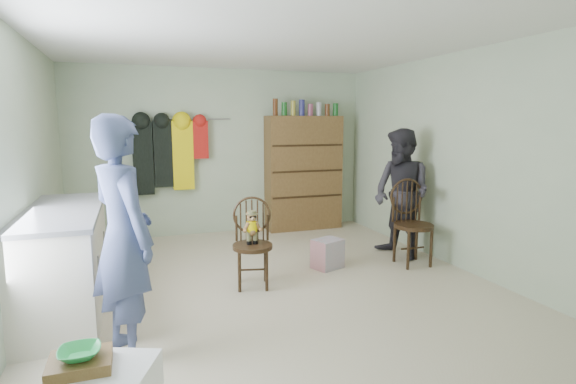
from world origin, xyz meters
name	(u,v)px	position (x,y,z in m)	size (l,w,h in m)	color
ground_plane	(272,284)	(0.00, 0.00, 0.00)	(5.00, 5.00, 0.00)	beige
room_walls	(257,133)	(0.00, 0.53, 1.58)	(5.00, 5.00, 5.00)	beige
counter	(65,260)	(-1.95, 0.00, 0.47)	(0.64, 1.86, 0.94)	silver
bowl	(79,353)	(-1.66, -1.87, 0.48)	(0.22, 0.22, 0.05)	green
chair_front	(252,236)	(-0.19, 0.06, 0.53)	(0.50, 0.50, 0.93)	#372413
chair_far	(411,219)	(1.80, 0.15, 0.55)	(0.48, 0.48, 1.03)	#372413
striped_bag	(328,254)	(0.78, 0.31, 0.17)	(0.33, 0.25, 0.34)	#E57278
person_left	(123,237)	(-1.42, -0.99, 0.88)	(0.64, 0.42, 1.76)	#44507E
person_right	(402,194)	(1.83, 0.41, 0.81)	(0.79, 0.62, 1.63)	#2D2B33
dresser	(303,172)	(1.25, 2.30, 0.91)	(1.20, 0.39, 2.05)	brown
coat_rack	(168,154)	(-0.83, 2.38, 1.25)	(1.42, 0.12, 1.09)	#99999E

